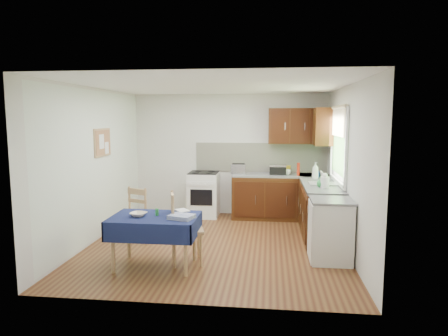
# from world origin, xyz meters

# --- Properties ---
(floor) EXTENTS (4.20, 4.20, 0.00)m
(floor) POSITION_xyz_m (0.00, 0.00, 0.00)
(floor) COLOR #4C2514
(floor) RESTS_ON ground
(ceiling) EXTENTS (4.00, 4.20, 0.02)m
(ceiling) POSITION_xyz_m (0.00, 0.00, 2.50)
(ceiling) COLOR white
(ceiling) RESTS_ON wall_back
(wall_back) EXTENTS (4.00, 0.02, 2.50)m
(wall_back) POSITION_xyz_m (0.00, 2.10, 1.25)
(wall_back) COLOR silver
(wall_back) RESTS_ON ground
(wall_front) EXTENTS (4.00, 0.02, 2.50)m
(wall_front) POSITION_xyz_m (0.00, -2.10, 1.25)
(wall_front) COLOR silver
(wall_front) RESTS_ON ground
(wall_left) EXTENTS (0.02, 4.20, 2.50)m
(wall_left) POSITION_xyz_m (-2.00, 0.00, 1.25)
(wall_left) COLOR white
(wall_left) RESTS_ON ground
(wall_right) EXTENTS (0.02, 4.20, 2.50)m
(wall_right) POSITION_xyz_m (2.00, 0.00, 1.25)
(wall_right) COLOR silver
(wall_right) RESTS_ON ground
(base_cabinets) EXTENTS (1.90, 2.30, 0.86)m
(base_cabinets) POSITION_xyz_m (1.36, 1.26, 0.43)
(base_cabinets) COLOR black
(base_cabinets) RESTS_ON ground
(worktop_back) EXTENTS (1.90, 0.60, 0.04)m
(worktop_back) POSITION_xyz_m (1.05, 1.80, 0.88)
(worktop_back) COLOR slate
(worktop_back) RESTS_ON base_cabinets
(worktop_right) EXTENTS (0.60, 1.70, 0.04)m
(worktop_right) POSITION_xyz_m (1.70, 0.65, 0.88)
(worktop_right) COLOR slate
(worktop_right) RESTS_ON base_cabinets
(worktop_corner) EXTENTS (0.60, 0.60, 0.04)m
(worktop_corner) POSITION_xyz_m (1.70, 1.80, 0.88)
(worktop_corner) COLOR slate
(worktop_corner) RESTS_ON base_cabinets
(splashback) EXTENTS (2.70, 0.02, 0.60)m
(splashback) POSITION_xyz_m (0.65, 2.08, 1.20)
(splashback) COLOR #EFEBCA
(splashback) RESTS_ON wall_back
(upper_cabinets) EXTENTS (1.20, 0.85, 0.70)m
(upper_cabinets) POSITION_xyz_m (1.52, 1.80, 1.85)
(upper_cabinets) COLOR black
(upper_cabinets) RESTS_ON wall_back
(stove) EXTENTS (0.60, 0.61, 0.92)m
(stove) POSITION_xyz_m (-0.50, 1.80, 0.46)
(stove) COLOR white
(stove) RESTS_ON ground
(window) EXTENTS (0.04, 1.48, 1.26)m
(window) POSITION_xyz_m (1.97, 0.70, 1.65)
(window) COLOR #2C5322
(window) RESTS_ON wall_right
(fridge) EXTENTS (0.58, 0.60, 0.89)m
(fridge) POSITION_xyz_m (1.70, -0.55, 0.44)
(fridge) COLOR white
(fridge) RESTS_ON ground
(corkboard) EXTENTS (0.04, 0.62, 0.47)m
(corkboard) POSITION_xyz_m (-1.97, 0.30, 1.60)
(corkboard) COLOR #A28351
(corkboard) RESTS_ON wall_left
(dining_table) EXTENTS (1.16, 0.79, 0.70)m
(dining_table) POSITION_xyz_m (-0.69, -1.04, 0.60)
(dining_table) COLOR #0D0E37
(dining_table) RESTS_ON ground
(chair_far) EXTENTS (0.53, 0.53, 0.91)m
(chair_far) POSITION_xyz_m (-1.21, 0.03, 0.48)
(chair_far) COLOR #A28351
(chair_far) RESTS_ON ground
(chair_near) EXTENTS (0.54, 0.54, 1.00)m
(chair_near) POSITION_xyz_m (-0.34, -0.87, 0.53)
(chair_near) COLOR #A28351
(chair_near) RESTS_ON ground
(toaster) EXTENTS (0.29, 0.18, 0.22)m
(toaster) POSITION_xyz_m (0.22, 1.70, 1.00)
(toaster) COLOR #B8B9BD
(toaster) RESTS_ON worktop_back
(sandwich_press) EXTENTS (0.32, 0.28, 0.19)m
(sandwich_press) POSITION_xyz_m (0.99, 1.79, 0.99)
(sandwich_press) COLOR black
(sandwich_press) RESTS_ON worktop_back
(sauce_bottle) EXTENTS (0.06, 0.06, 0.25)m
(sauce_bottle) POSITION_xyz_m (1.39, 1.66, 1.02)
(sauce_bottle) COLOR red
(sauce_bottle) RESTS_ON worktop_back
(yellow_packet) EXTENTS (0.13, 0.10, 0.16)m
(yellow_packet) POSITION_xyz_m (1.19, 1.91, 0.98)
(yellow_packet) COLOR gold
(yellow_packet) RESTS_ON worktop_back
(dish_rack) EXTENTS (0.46, 0.35, 0.22)m
(dish_rack) POSITION_xyz_m (1.73, 0.64, 0.92)
(dish_rack) COLOR gray
(dish_rack) RESTS_ON worktop_right
(kettle) EXTENTS (0.14, 0.14, 0.24)m
(kettle) POSITION_xyz_m (1.72, 0.31, 1.01)
(kettle) COLOR white
(kettle) RESTS_ON worktop_right
(cup) EXTENTS (0.17, 0.17, 0.10)m
(cup) POSITION_xyz_m (1.18, 1.75, 0.95)
(cup) COLOR white
(cup) RESTS_ON worktop_back
(soap_bottle_a) EXTENTS (0.16, 0.16, 0.31)m
(soap_bottle_a) POSITION_xyz_m (1.67, 1.25, 1.05)
(soap_bottle_a) COLOR white
(soap_bottle_a) RESTS_ON worktop_right
(soap_bottle_b) EXTENTS (0.12, 0.12, 0.19)m
(soap_bottle_b) POSITION_xyz_m (1.70, 1.40, 0.99)
(soap_bottle_b) COLOR blue
(soap_bottle_b) RESTS_ON worktop_right
(soap_bottle_c) EXTENTS (0.18, 0.18, 0.18)m
(soap_bottle_c) POSITION_xyz_m (1.66, 0.34, 0.99)
(soap_bottle_c) COLOR green
(soap_bottle_c) RESTS_ON worktop_right
(plate_bowl) EXTENTS (0.26, 0.26, 0.05)m
(plate_bowl) POSITION_xyz_m (-0.91, -1.07, 0.73)
(plate_bowl) COLOR beige
(plate_bowl) RESTS_ON dining_table
(book) EXTENTS (0.26, 0.27, 0.02)m
(book) POSITION_xyz_m (-0.45, -0.76, 0.71)
(book) COLOR white
(book) RESTS_ON dining_table
(spice_jar) EXTENTS (0.05, 0.05, 0.09)m
(spice_jar) POSITION_xyz_m (-0.67, -1.01, 0.75)
(spice_jar) COLOR green
(spice_jar) RESTS_ON dining_table
(tea_towel) EXTENTS (0.36, 0.32, 0.05)m
(tea_towel) POSITION_xyz_m (-0.30, -1.14, 0.73)
(tea_towel) COLOR navy
(tea_towel) RESTS_ON dining_table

